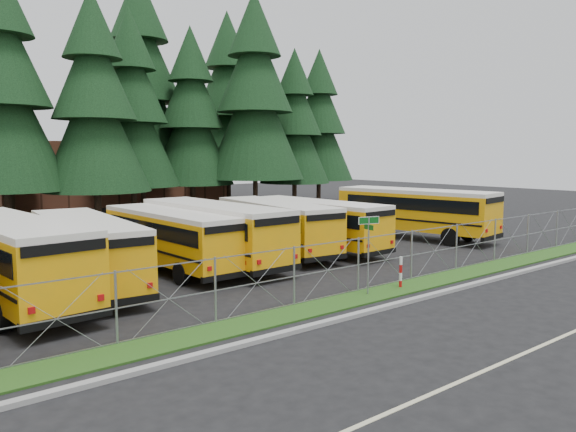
# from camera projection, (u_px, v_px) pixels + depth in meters

# --- Properties ---
(ground) EXTENTS (120.00, 120.00, 0.00)m
(ground) POSITION_uv_depth(u_px,v_px,m) (357.00, 283.00, 21.69)
(ground) COLOR black
(ground) RESTS_ON ground
(curb) EXTENTS (50.00, 0.25, 0.12)m
(curb) POSITION_uv_depth(u_px,v_px,m) (422.00, 298.00, 19.29)
(curb) COLOR gray
(curb) RESTS_ON ground
(grass_verge) EXTENTS (50.00, 1.40, 0.06)m
(grass_verge) POSITION_uv_depth(u_px,v_px,m) (391.00, 291.00, 20.37)
(grass_verge) COLOR #1F4212
(grass_verge) RESTS_ON ground
(road_lane_line) EXTENTS (50.00, 0.12, 0.01)m
(road_lane_line) POSITION_uv_depth(u_px,v_px,m) (566.00, 335.00, 15.51)
(road_lane_line) COLOR beige
(road_lane_line) RESTS_ON ground
(chainlink_fence) EXTENTS (44.00, 0.10, 2.00)m
(chainlink_fence) POSITION_uv_depth(u_px,v_px,m) (377.00, 261.00, 20.80)
(chainlink_fence) COLOR gray
(chainlink_fence) RESTS_ON ground
(brick_building) EXTENTS (22.00, 10.00, 6.00)m
(brick_building) POSITION_uv_depth(u_px,v_px,m) (110.00, 173.00, 55.99)
(brick_building) COLOR brown
(brick_building) RESTS_ON ground
(bus_1) EXTENTS (3.38, 11.07, 2.86)m
(bus_1) POSITION_uv_depth(u_px,v_px,m) (6.00, 261.00, 18.65)
(bus_1) COLOR #FBA407
(bus_1) RESTS_ON ground
(bus_2) EXTENTS (3.31, 10.22, 2.63)m
(bus_2) POSITION_uv_depth(u_px,v_px,m) (84.00, 253.00, 20.82)
(bus_2) COLOR #FBA407
(bus_2) RESTS_ON ground
(bus_3) EXTENTS (2.60, 9.90, 2.58)m
(bus_3) POSITION_uv_depth(u_px,v_px,m) (168.00, 240.00, 23.99)
(bus_3) COLOR #FBA407
(bus_3) RESTS_ON ground
(bus_4) EXTENTS (2.70, 10.58, 2.76)m
(bus_4) POSITION_uv_depth(u_px,v_px,m) (209.00, 234.00, 25.16)
(bus_4) COLOR #FBA407
(bus_4) RESTS_ON ground
(bus_5) EXTENTS (3.53, 10.11, 2.60)m
(bus_5) POSITION_uv_depth(u_px,v_px,m) (273.00, 228.00, 27.94)
(bus_5) COLOR #FBA407
(bus_5) RESTS_ON ground
(bus_6) EXTENTS (2.82, 9.95, 2.58)m
(bus_6) POSITION_uv_depth(u_px,v_px,m) (311.00, 225.00, 28.79)
(bus_6) COLOR #FBA407
(bus_6) RESTS_ON ground
(bus_east) EXTENTS (4.23, 11.27, 2.89)m
(bus_east) POSITION_uv_depth(u_px,v_px,m) (409.00, 213.00, 33.03)
(bus_east) COLOR #FBA407
(bus_east) RESTS_ON ground
(street_sign) EXTENTS (0.82, 0.54, 2.81)m
(street_sign) POSITION_uv_depth(u_px,v_px,m) (369.00, 239.00, 19.54)
(street_sign) COLOR gray
(street_sign) RESTS_ON ground
(striped_bollard) EXTENTS (0.11, 0.11, 1.20)m
(striped_bollard) POSITION_uv_depth(u_px,v_px,m) (401.00, 273.00, 20.75)
(striped_bollard) COLOR #B20C0C
(striped_bollard) RESTS_ON ground
(conifer_3) EXTENTS (7.88, 7.88, 17.43)m
(conifer_3) POSITION_uv_depth(u_px,v_px,m) (2.00, 94.00, 35.37)
(conifer_3) COLOR black
(conifer_3) RESTS_ON ground
(conifer_4) EXTENTS (7.23, 7.23, 15.98)m
(conifer_4) POSITION_uv_depth(u_px,v_px,m) (94.00, 108.00, 37.77)
(conifer_4) COLOR black
(conifer_4) RESTS_ON ground
(conifer_5) EXTENTS (7.28, 7.28, 16.11)m
(conifer_5) POSITION_uv_depth(u_px,v_px,m) (131.00, 113.00, 43.44)
(conifer_5) COLOR black
(conifer_5) RESTS_ON ground
(conifer_6) EXTENTS (7.04, 7.04, 15.56)m
(conifer_6) POSITION_uv_depth(u_px,v_px,m) (192.00, 120.00, 47.45)
(conifer_6) COLOR black
(conifer_6) RESTS_ON ground
(conifer_7) EXTENTS (8.43, 8.43, 18.65)m
(conifer_7) POSITION_uv_depth(u_px,v_px,m) (255.00, 102.00, 47.90)
(conifer_7) COLOR black
(conifer_7) RESTS_ON ground
(conifer_8) EXTENTS (6.60, 6.60, 14.60)m
(conifer_8) POSITION_uv_depth(u_px,v_px,m) (295.00, 128.00, 52.38)
(conifer_8) COLOR black
(conifer_8) RESTS_ON ground
(conifer_9) EXTENTS (6.89, 6.89, 15.25)m
(conifer_9) POSITION_uv_depth(u_px,v_px,m) (319.00, 126.00, 56.42)
(conifer_9) COLOR black
(conifer_9) RESTS_ON ground
(conifer_11) EXTENTS (6.25, 6.25, 13.82)m
(conifer_11) POSITION_uv_depth(u_px,v_px,m) (8.00, 128.00, 43.30)
(conifer_11) COLOR black
(conifer_11) RESTS_ON ground
(conifer_12) EXTENTS (9.41, 9.41, 20.81)m
(conifer_12) POSITION_uv_depth(u_px,v_px,m) (140.00, 91.00, 49.21)
(conifer_12) COLOR black
(conifer_12) RESTS_ON ground
(conifer_13) EXTENTS (8.60, 8.60, 19.02)m
(conifer_13) POSITION_uv_depth(u_px,v_px,m) (228.00, 108.00, 56.57)
(conifer_13) COLOR black
(conifer_13) RESTS_ON ground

